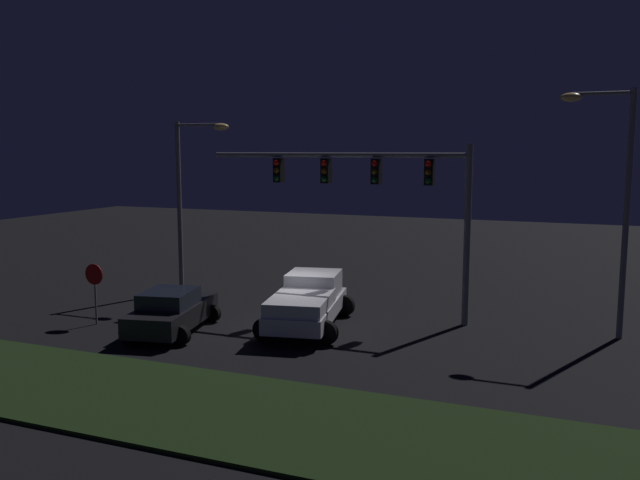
% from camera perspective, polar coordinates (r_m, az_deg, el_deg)
% --- Properties ---
extents(ground_plane, '(80.00, 80.00, 0.00)m').
position_cam_1_polar(ground_plane, '(24.17, -2.34, -7.37)').
color(ground_plane, black).
extents(grass_median, '(23.07, 4.80, 0.10)m').
position_cam_1_polar(grass_median, '(17.62, -13.31, -13.21)').
color(grass_median, black).
rests_on(grass_median, ground_plane).
extents(pickup_truck, '(3.58, 5.69, 1.80)m').
position_cam_1_polar(pickup_truck, '(23.85, -1.01, -5.10)').
color(pickup_truck, silver).
rests_on(pickup_truck, ground_plane).
extents(car_sedan, '(3.05, 4.67, 1.51)m').
position_cam_1_polar(car_sedan, '(23.78, -12.59, -5.96)').
color(car_sedan, black).
rests_on(car_sedan, ground_plane).
extents(traffic_signal_gantry, '(10.32, 0.56, 6.50)m').
position_cam_1_polar(traffic_signal_gantry, '(24.87, 4.90, 4.78)').
color(traffic_signal_gantry, slate).
rests_on(traffic_signal_gantry, ground_plane).
extents(street_lamp_left, '(2.64, 0.44, 7.51)m').
position_cam_1_polar(street_lamp_left, '(29.70, -11.09, 4.66)').
color(street_lamp_left, slate).
rests_on(street_lamp_left, ground_plane).
extents(street_lamp_right, '(2.33, 0.44, 8.27)m').
position_cam_1_polar(street_lamp_right, '(23.97, 23.81, 4.39)').
color(street_lamp_right, slate).
rests_on(street_lamp_right, ground_plane).
extents(stop_sign, '(0.76, 0.08, 2.23)m').
position_cam_1_polar(stop_sign, '(25.37, -18.73, -3.43)').
color(stop_sign, slate).
rests_on(stop_sign, ground_plane).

